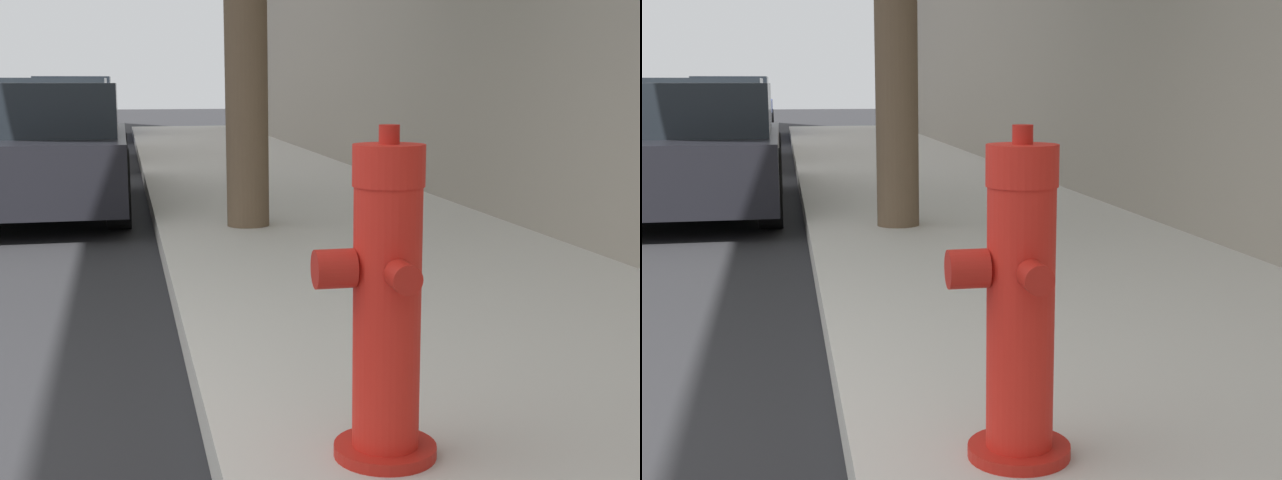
{
  "view_description": "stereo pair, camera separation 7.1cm",
  "coord_description": "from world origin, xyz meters",
  "views": [
    {
      "loc": [
        1.61,
        -2.4,
        1.22
      ],
      "look_at": [
        2.39,
        1.12,
        0.58
      ],
      "focal_mm": 50.0,
      "sensor_mm": 36.0,
      "label": 1
    },
    {
      "loc": [
        1.68,
        -2.42,
        1.22
      ],
      "look_at": [
        2.39,
        1.12,
        0.58
      ],
      "focal_mm": 50.0,
      "sensor_mm": 36.0,
      "label": 2
    }
  ],
  "objects": [
    {
      "name": "parked_car_mid",
      "position": [
        0.57,
        11.48,
        0.63
      ],
      "size": [
        1.85,
        4.05,
        1.28
      ],
      "color": "silver",
      "rests_on": "ground_plane"
    },
    {
      "name": "parked_car_far",
      "position": [
        0.63,
        17.93,
        0.65
      ],
      "size": [
        1.72,
        4.14,
        1.35
      ],
      "color": "navy",
      "rests_on": "ground_plane"
    },
    {
      "name": "fire_hydrant",
      "position": [
        2.31,
        -0.08,
        0.6
      ],
      "size": [
        0.36,
        0.38,
        0.95
      ],
      "color": "red",
      "rests_on": "sidewalk_slab"
    },
    {
      "name": "parked_car_near",
      "position": [
        0.79,
        6.39,
        0.6
      ],
      "size": [
        1.74,
        3.87,
        1.22
      ],
      "color": "black",
      "rests_on": "ground_plane"
    },
    {
      "name": "sidewalk_slab",
      "position": [
        3.17,
        0.0,
        0.08
      ],
      "size": [
        2.66,
        40.0,
        0.16
      ],
      "color": "beige",
      "rests_on": "ground_plane"
    }
  ]
}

